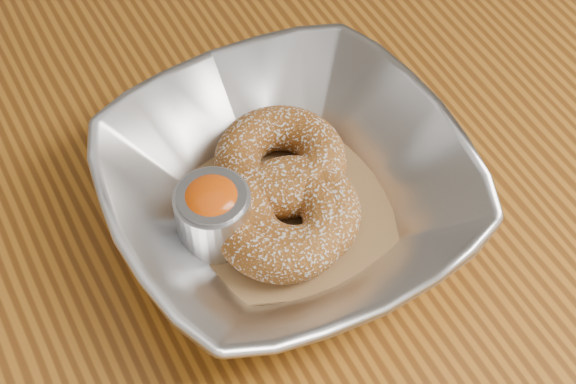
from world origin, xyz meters
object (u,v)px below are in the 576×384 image
serving_bowl (288,192)px  table (219,307)px  donut_front (282,221)px  donut_back (280,161)px  ramekin (213,213)px  donut_extra (294,213)px

serving_bowl → table: bearing=169.2°
serving_bowl → donut_front: (-0.01, -0.02, -0.00)m
serving_bowl → donut_front: serving_bowl is taller
donut_back → serving_bowl: bearing=-108.2°
donut_front → ramekin: bearing=149.8°
serving_bowl → donut_back: (0.01, 0.03, -0.00)m
table → ramekin: size_ratio=23.57×
table → ramekin: bearing=-59.4°
serving_bowl → donut_front: size_ratio=2.63×
donut_back → donut_front: size_ratio=1.01×
donut_extra → donut_back: bearing=73.8°
table → donut_front: size_ratio=13.02×
table → donut_extra: bearing=-25.5°
donut_back → ramekin: size_ratio=1.83×
serving_bowl → ramekin: same height
table → serving_bowl: (0.06, -0.01, 0.13)m
table → serving_bowl: serving_bowl is taller
table → donut_front: donut_front is taller
donut_back → ramekin: (-0.06, -0.02, 0.01)m
donut_back → donut_front: (-0.02, -0.05, -0.00)m
donut_front → donut_back: bearing=63.3°
serving_bowl → ramekin: bearing=173.7°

